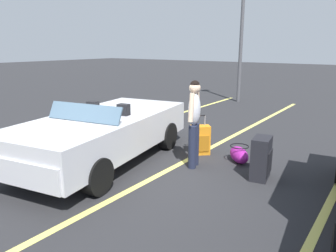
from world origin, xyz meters
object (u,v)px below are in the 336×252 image
suitcase_large_black (261,158)px  suitcase_medium_bright (200,140)px  duffel_bag (239,154)px  traveler_person (194,119)px  parking_lamp_post (242,32)px  convertible_car (96,135)px

suitcase_large_black → suitcase_medium_bright: (-0.53, -1.52, -0.06)m
duffel_bag → traveler_person: (0.73, -0.62, 0.77)m
suitcase_medium_bright → parking_lamp_post: bearing=153.9°
suitcase_medium_bright → parking_lamp_post: (-6.72, -2.07, 2.46)m
suitcase_medium_bright → traveler_person: traveler_person is taller
suitcase_medium_bright → parking_lamp_post: size_ratio=0.18×
suitcase_medium_bright → duffel_bag: 0.90m
duffel_bag → traveler_person: traveler_person is taller
convertible_car → traveler_person: (-1.01, 1.57, 0.34)m
suitcase_large_black → traveler_person: (0.18, -1.26, 0.56)m
duffel_bag → suitcase_medium_bright: bearing=-88.6°
suitcase_large_black → traveler_person: size_ratio=0.45×
suitcase_medium_bright → traveler_person: bearing=-22.8°
convertible_car → suitcase_large_black: convertible_car is taller
convertible_car → traveler_person: 1.90m
suitcase_large_black → suitcase_medium_bright: bearing=151.8°
convertible_car → parking_lamp_post: (-8.44, -0.77, 2.19)m
traveler_person → parking_lamp_post: size_ratio=0.35×
suitcase_medium_bright → traveler_person: 0.97m
parking_lamp_post → duffel_bag: bearing=23.8°
suitcase_large_black → duffel_bag: bearing=130.1°
convertible_car → duffel_bag: size_ratio=6.55×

